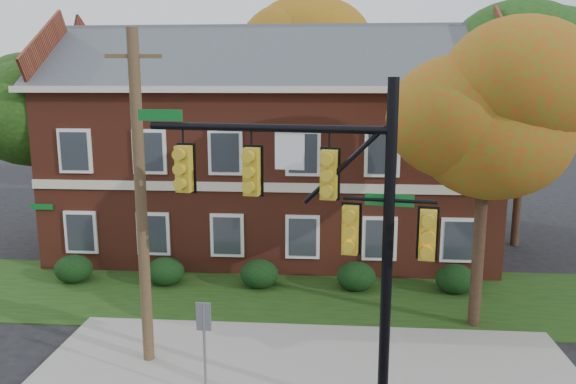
# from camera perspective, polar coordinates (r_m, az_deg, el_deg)

# --- Properties ---
(sidewalk) EXTENTS (14.00, 5.00, 0.08)m
(sidewalk) POSITION_cam_1_polar(r_m,az_deg,el_deg) (15.47, 1.97, -17.27)
(sidewalk) COLOR gray
(sidewalk) RESTS_ON ground
(grass_strip) EXTENTS (30.00, 6.00, 0.04)m
(grass_strip) POSITION_cam_1_polar(r_m,az_deg,el_deg) (20.02, 2.62, -10.49)
(grass_strip) COLOR #193811
(grass_strip) RESTS_ON ground
(apartment_building) EXTENTS (18.80, 8.80, 9.74)m
(apartment_building) POSITION_cam_1_polar(r_m,az_deg,el_deg) (24.80, -1.46, 5.58)
(apartment_building) COLOR maroon
(apartment_building) RESTS_ON ground
(hedge_far_left) EXTENTS (1.40, 1.26, 1.05)m
(hedge_far_left) POSITION_cam_1_polar(r_m,az_deg,el_deg) (22.60, -20.96, -7.31)
(hedge_far_left) COLOR black
(hedge_far_left) RESTS_ON ground
(hedge_left) EXTENTS (1.40, 1.26, 1.05)m
(hedge_left) POSITION_cam_1_polar(r_m,az_deg,el_deg) (21.36, -12.36, -7.88)
(hedge_left) COLOR black
(hedge_left) RESTS_ON ground
(hedge_center) EXTENTS (1.40, 1.26, 1.05)m
(hedge_center) POSITION_cam_1_polar(r_m,az_deg,el_deg) (20.64, -2.92, -8.31)
(hedge_center) COLOR black
(hedge_center) RESTS_ON ground
(hedge_right) EXTENTS (1.40, 1.26, 1.05)m
(hedge_right) POSITION_cam_1_polar(r_m,az_deg,el_deg) (20.51, 6.94, -8.51)
(hedge_right) COLOR black
(hedge_right) RESTS_ON ground
(hedge_far_right) EXTENTS (1.40, 1.26, 1.05)m
(hedge_far_right) POSITION_cam_1_polar(r_m,az_deg,el_deg) (20.96, 16.65, -8.47)
(hedge_far_right) COLOR black
(hedge_far_right) RESTS_ON ground
(tree_near_right) EXTENTS (4.50, 4.25, 8.58)m
(tree_near_right) POSITION_cam_1_polar(r_m,az_deg,el_deg) (17.12, 20.51, 8.01)
(tree_near_right) COLOR black
(tree_near_right) RESTS_ON ground
(tree_left_rear) EXTENTS (5.40, 5.10, 8.88)m
(tree_left_rear) POSITION_cam_1_polar(r_m,az_deg,el_deg) (26.46, -23.47, 8.70)
(tree_left_rear) COLOR black
(tree_left_rear) RESTS_ON ground
(tree_right_rear) EXTENTS (6.30, 5.95, 10.62)m
(tree_right_rear) POSITION_cam_1_polar(r_m,az_deg,el_deg) (26.88, 24.04, 11.77)
(tree_right_rear) COLOR black
(tree_right_rear) RESTS_ON ground
(tree_far_rear) EXTENTS (6.84, 6.46, 11.52)m
(tree_far_rear) POSITION_cam_1_polar(r_m,az_deg,el_deg) (32.44, 2.40, 13.72)
(tree_far_rear) COLOR black
(tree_far_rear) RESTS_ON ground
(traffic_signal) EXTENTS (6.65, 1.32, 7.50)m
(traffic_signal) POSITION_cam_1_polar(r_m,az_deg,el_deg) (12.09, 3.83, -2.03)
(traffic_signal) COLOR gray
(traffic_signal) RESTS_ON ground
(utility_pole) EXTENTS (1.35, 0.34, 8.68)m
(utility_pole) POSITION_cam_1_polar(r_m,az_deg,el_deg) (14.75, -14.71, -0.95)
(utility_pole) COLOR #4D3B23
(utility_pole) RESTS_ON ground
(sign_post) EXTENTS (0.35, 0.07, 2.42)m
(sign_post) POSITION_cam_1_polar(r_m,az_deg,el_deg) (13.57, -8.52, -14.10)
(sign_post) COLOR slate
(sign_post) RESTS_ON ground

